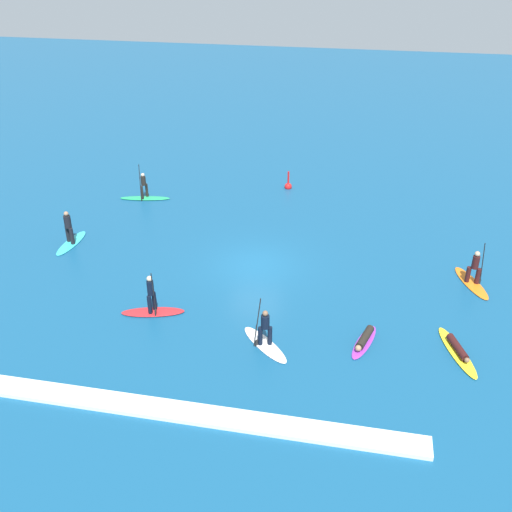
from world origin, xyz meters
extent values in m
plane|color=navy|center=(0.00, 0.00, 0.00)|extent=(120.00, 120.00, 0.00)
ellipsoid|color=red|center=(-3.62, -4.96, 0.05)|extent=(2.84, 1.38, 0.10)
cylinder|color=black|center=(-3.67, -5.12, 0.53)|extent=(0.22, 0.22, 0.87)
cylinder|color=black|center=(-3.57, -4.80, 0.53)|extent=(0.22, 0.22, 0.87)
cylinder|color=black|center=(-3.62, -4.96, 1.30)|extent=(0.35, 0.35, 0.67)
sphere|color=beige|center=(-3.62, -4.96, 1.76)|extent=(0.30, 0.30, 0.24)
cylinder|color=black|center=(-3.41, -5.16, 1.19)|extent=(0.13, 0.36, 2.15)
cube|color=black|center=(-3.41, -5.16, 0.16)|extent=(0.11, 0.21, 0.32)
ellipsoid|color=purple|center=(5.52, -5.32, 0.04)|extent=(1.26, 2.52, 0.09)
cylinder|color=black|center=(5.53, -5.27, 0.25)|extent=(0.72, 1.42, 0.33)
sphere|color=#A37556|center=(5.30, -6.05, 0.27)|extent=(0.31, 0.31, 0.25)
ellipsoid|color=orange|center=(10.33, 0.23, 0.04)|extent=(1.72, 3.03, 0.08)
cylinder|color=#381414|center=(10.12, 0.27, 0.47)|extent=(0.28, 0.28, 0.77)
cylinder|color=#381414|center=(10.55, 0.19, 0.47)|extent=(0.28, 0.28, 0.77)
cylinder|color=#381414|center=(10.33, 0.23, 1.17)|extent=(0.41, 0.41, 0.63)
sphere|color=tan|center=(10.33, 0.23, 1.61)|extent=(0.32, 0.32, 0.25)
cylinder|color=black|center=(10.63, 0.18, 1.16)|extent=(0.23, 0.12, 2.15)
cube|color=black|center=(10.63, 0.18, 0.14)|extent=(0.21, 0.13, 0.32)
ellipsoid|color=yellow|center=(9.16, -5.25, 0.05)|extent=(1.65, 3.29, 0.10)
cylinder|color=#381414|center=(9.14, -5.20, 0.25)|extent=(0.76, 1.45, 0.30)
sphere|color=brown|center=(9.41, -5.99, 0.27)|extent=(0.26, 0.26, 0.20)
ellipsoid|color=#23B266|center=(-8.31, 6.59, 0.05)|extent=(3.14, 1.15, 0.09)
cylinder|color=black|center=(-8.23, 6.80, 0.51)|extent=(0.19, 0.19, 0.83)
cylinder|color=black|center=(-8.38, 6.39, 0.51)|extent=(0.19, 0.19, 0.83)
cylinder|color=black|center=(-8.31, 6.59, 1.20)|extent=(0.34, 0.34, 0.55)
sphere|color=beige|center=(-8.31, 6.59, 1.58)|extent=(0.25, 0.25, 0.22)
cylinder|color=black|center=(-8.41, 6.32, 1.20)|extent=(0.10, 0.32, 2.20)
cube|color=black|center=(-8.41, 6.32, 0.15)|extent=(0.09, 0.21, 0.32)
ellipsoid|color=white|center=(1.60, -6.24, 0.04)|extent=(2.47, 2.48, 0.07)
cylinder|color=black|center=(1.78, -6.19, 0.48)|extent=(0.27, 0.27, 0.82)
cylinder|color=black|center=(1.41, -6.29, 0.48)|extent=(0.27, 0.27, 0.82)
cylinder|color=black|center=(1.60, -6.24, 1.17)|extent=(0.49, 0.49, 0.57)
sphere|color=brown|center=(1.60, -6.24, 1.57)|extent=(0.32, 0.32, 0.23)
cylinder|color=black|center=(1.30, -6.33, 1.15)|extent=(0.28, 0.28, 2.15)
cube|color=black|center=(1.30, -6.33, 0.13)|extent=(0.18, 0.18, 0.32)
ellipsoid|color=#33C6CC|center=(-10.08, 0.28, 0.04)|extent=(0.83, 2.85, 0.08)
cylinder|color=black|center=(-9.92, 0.17, 0.53)|extent=(0.22, 0.22, 0.90)
cylinder|color=black|center=(-10.25, 0.39, 0.53)|extent=(0.22, 0.22, 0.90)
cylinder|color=black|center=(-10.08, 0.28, 1.31)|extent=(0.37, 0.37, 0.66)
sphere|color=#A37556|center=(-10.08, 0.28, 1.76)|extent=(0.25, 0.25, 0.24)
sphere|color=red|center=(0.15, 9.97, 0.12)|extent=(0.47, 0.47, 0.47)
cylinder|color=red|center=(0.15, 9.97, 0.57)|extent=(0.12, 0.12, 1.14)
cube|color=white|center=(0.00, -10.55, 0.09)|extent=(15.74, 0.90, 0.18)
camera|label=1|loc=(4.86, -24.69, 14.76)|focal=41.02mm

